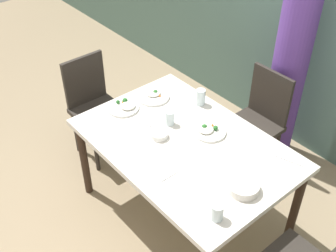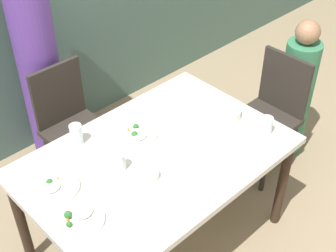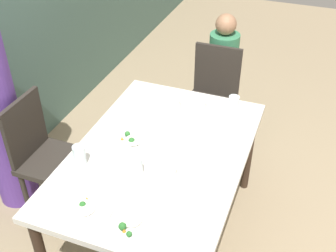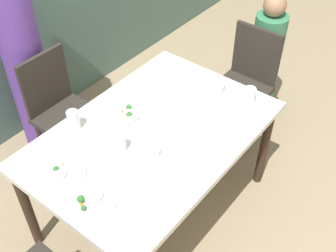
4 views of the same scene
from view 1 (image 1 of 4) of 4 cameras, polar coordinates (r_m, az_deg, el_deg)
ground_plane at (r=3.39m, az=1.99°, el=-11.66°), size 10.00×10.00×0.00m
wall_back at (r=3.54m, az=20.68°, el=15.43°), size 10.00×0.06×2.70m
dining_table at (r=2.91m, az=2.27°, el=-3.27°), size 1.47×1.00×0.74m
chair_adult_spot at (r=3.52m, az=12.06°, el=0.87°), size 0.40×0.40×0.91m
chair_empty_left at (r=3.67m, az=-9.96°, el=2.91°), size 0.40×0.40×0.91m
person_adult at (r=3.57m, az=15.98°, el=6.81°), size 0.28×0.28×1.72m
bowl_curry at (r=2.56m, az=10.17°, el=-8.08°), size 0.19×0.19×0.05m
plate_rice_adult at (r=3.28m, az=-2.00°, el=4.11°), size 0.25×0.25×0.05m
plate_rice_child at (r=2.94m, az=5.50°, el=-0.63°), size 0.23×0.23×0.06m
plate_noodles at (r=3.17m, az=-5.96°, el=2.59°), size 0.24×0.24×0.06m
bowl_rice_small at (r=2.89m, az=-1.20°, el=-1.19°), size 0.12×0.12×0.04m
glass_water_tall at (r=3.19m, az=4.43°, el=3.93°), size 0.07×0.07×0.13m
glass_water_short at (r=2.38m, az=6.69°, el=-11.49°), size 0.07×0.07×0.11m
glass_water_center at (r=2.98m, az=0.25°, el=1.09°), size 0.06×0.06×0.11m
napkin_folded at (r=2.66m, az=-0.59°, el=-6.00°), size 0.14×0.14×0.01m
fork_steel at (r=3.02m, az=-3.59°, el=0.40°), size 0.17×0.10×0.01m
spoon_steel at (r=2.83m, az=16.13°, el=-4.49°), size 0.18×0.07×0.01m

